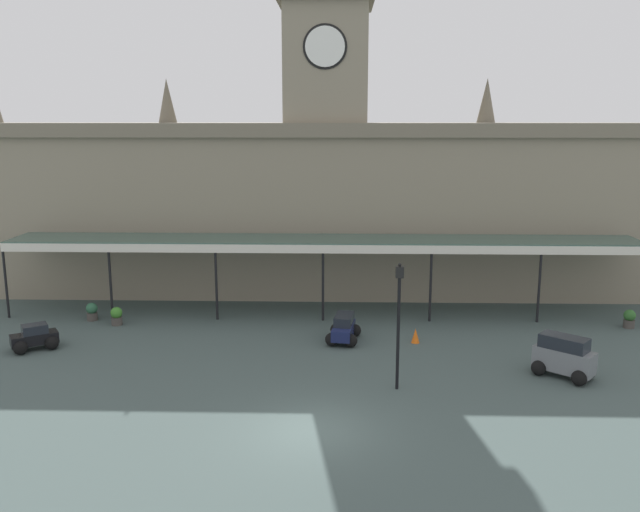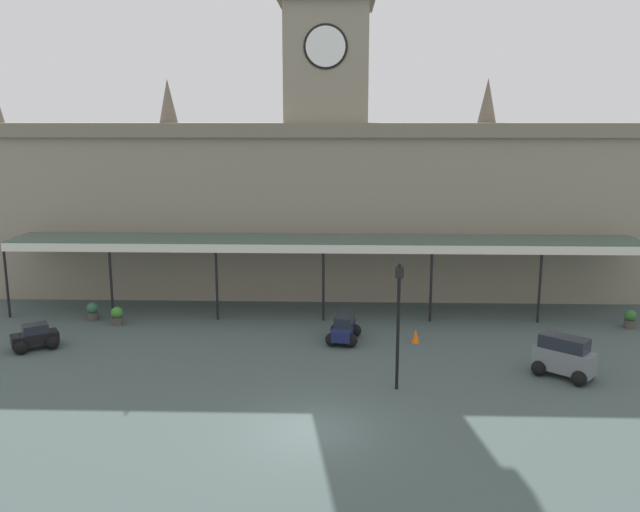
{
  "view_description": "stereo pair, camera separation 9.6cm",
  "coord_description": "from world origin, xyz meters",
  "px_view_note": "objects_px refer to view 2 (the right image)",
  "views": [
    {
      "loc": [
        0.81,
        -21.2,
        10.52
      ],
      "look_at": [
        0.0,
        7.29,
        4.65
      ],
      "focal_mm": 37.25,
      "sensor_mm": 36.0,
      "label": 1
    },
    {
      "loc": [
        0.91,
        -21.2,
        10.52
      ],
      "look_at": [
        0.0,
        7.29,
        4.65
      ],
      "focal_mm": 37.25,
      "sensor_mm": 36.0,
      "label": 2
    }
  ],
  "objects_px": {
    "victorian_lamppost": "(398,312)",
    "traffic_cone": "(416,336)",
    "planter_forecourt_centre": "(117,316)",
    "planter_near_kerb": "(93,311)",
    "planter_by_canopy": "(630,319)",
    "car_black_sedan": "(35,339)",
    "car_navy_estate": "(344,330)",
    "car_grey_van": "(564,359)"
  },
  "relations": [
    {
      "from": "planter_forecourt_centre",
      "to": "planter_by_canopy",
      "type": "bearing_deg",
      "value": 0.61
    },
    {
      "from": "car_navy_estate",
      "to": "traffic_cone",
      "type": "relative_size",
      "value": 3.35
    },
    {
      "from": "traffic_cone",
      "to": "planter_by_canopy",
      "type": "bearing_deg",
      "value": 13.32
    },
    {
      "from": "victorian_lamppost",
      "to": "planter_by_canopy",
      "type": "relative_size",
      "value": 5.34
    },
    {
      "from": "planter_forecourt_centre",
      "to": "planter_by_canopy",
      "type": "relative_size",
      "value": 1.0
    },
    {
      "from": "car_black_sedan",
      "to": "traffic_cone",
      "type": "relative_size",
      "value": 3.2
    },
    {
      "from": "car_navy_estate",
      "to": "planter_forecourt_centre",
      "type": "distance_m",
      "value": 12.04
    },
    {
      "from": "car_black_sedan",
      "to": "planter_near_kerb",
      "type": "distance_m",
      "value": 4.7
    },
    {
      "from": "car_black_sedan",
      "to": "planter_forecourt_centre",
      "type": "height_order",
      "value": "car_black_sedan"
    },
    {
      "from": "victorian_lamppost",
      "to": "planter_by_canopy",
      "type": "height_order",
      "value": "victorian_lamppost"
    },
    {
      "from": "car_navy_estate",
      "to": "planter_by_canopy",
      "type": "bearing_deg",
      "value": 9.66
    },
    {
      "from": "planter_forecourt_centre",
      "to": "victorian_lamppost",
      "type": "bearing_deg",
      "value": -29.9
    },
    {
      "from": "planter_by_canopy",
      "to": "car_black_sedan",
      "type": "bearing_deg",
      "value": -172.0
    },
    {
      "from": "traffic_cone",
      "to": "planter_by_canopy",
      "type": "relative_size",
      "value": 0.73
    },
    {
      "from": "traffic_cone",
      "to": "planter_near_kerb",
      "type": "relative_size",
      "value": 0.73
    },
    {
      "from": "car_black_sedan",
      "to": "traffic_cone",
      "type": "distance_m",
      "value": 17.93
    },
    {
      "from": "planter_forecourt_centre",
      "to": "planter_near_kerb",
      "type": "xyz_separation_m",
      "value": [
        -1.59,
        0.78,
        0.0
      ]
    },
    {
      "from": "car_grey_van",
      "to": "car_black_sedan",
      "type": "height_order",
      "value": "car_grey_van"
    },
    {
      "from": "car_black_sedan",
      "to": "car_navy_estate",
      "type": "distance_m",
      "value": 14.51
    },
    {
      "from": "car_navy_estate",
      "to": "victorian_lamppost",
      "type": "relative_size",
      "value": 0.46
    },
    {
      "from": "car_black_sedan",
      "to": "car_navy_estate",
      "type": "bearing_deg",
      "value": 6.29
    },
    {
      "from": "victorian_lamppost",
      "to": "planter_near_kerb",
      "type": "distance_m",
      "value": 18.02
    },
    {
      "from": "victorian_lamppost",
      "to": "traffic_cone",
      "type": "height_order",
      "value": "victorian_lamppost"
    },
    {
      "from": "car_black_sedan",
      "to": "car_navy_estate",
      "type": "xyz_separation_m",
      "value": [
        14.42,
        1.59,
        0.06
      ]
    },
    {
      "from": "car_navy_estate",
      "to": "planter_forecourt_centre",
      "type": "height_order",
      "value": "car_navy_estate"
    },
    {
      "from": "planter_by_canopy",
      "to": "traffic_cone",
      "type": "bearing_deg",
      "value": -166.68
    },
    {
      "from": "car_navy_estate",
      "to": "planter_by_canopy",
      "type": "xyz_separation_m",
      "value": [
        14.72,
        2.51,
        -0.07
      ]
    },
    {
      "from": "victorian_lamppost",
      "to": "planter_near_kerb",
      "type": "height_order",
      "value": "victorian_lamppost"
    },
    {
      "from": "car_black_sedan",
      "to": "traffic_cone",
      "type": "xyz_separation_m",
      "value": [
        17.87,
        1.43,
        -0.15
      ]
    },
    {
      "from": "victorian_lamppost",
      "to": "car_black_sedan",
      "type": "bearing_deg",
      "value": 165.76
    },
    {
      "from": "traffic_cone",
      "to": "car_black_sedan",
      "type": "bearing_deg",
      "value": -175.44
    },
    {
      "from": "planter_forecourt_centre",
      "to": "planter_near_kerb",
      "type": "relative_size",
      "value": 1.0
    },
    {
      "from": "planter_forecourt_centre",
      "to": "car_black_sedan",
      "type": "bearing_deg",
      "value": -124.25
    },
    {
      "from": "planter_by_canopy",
      "to": "planter_forecourt_centre",
      "type": "bearing_deg",
      "value": -179.39
    },
    {
      "from": "planter_forecourt_centre",
      "to": "traffic_cone",
      "type": "bearing_deg",
      "value": -8.87
    },
    {
      "from": "victorian_lamppost",
      "to": "planter_near_kerb",
      "type": "bearing_deg",
      "value": 150.47
    },
    {
      "from": "car_black_sedan",
      "to": "planter_near_kerb",
      "type": "bearing_deg",
      "value": 77.61
    },
    {
      "from": "planter_forecourt_centre",
      "to": "planter_by_canopy",
      "type": "height_order",
      "value": "same"
    },
    {
      "from": "car_black_sedan",
      "to": "victorian_lamppost",
      "type": "bearing_deg",
      "value": -14.24
    },
    {
      "from": "car_grey_van",
      "to": "car_navy_estate",
      "type": "bearing_deg",
      "value": 154.53
    },
    {
      "from": "car_navy_estate",
      "to": "planter_by_canopy",
      "type": "height_order",
      "value": "car_navy_estate"
    },
    {
      "from": "car_black_sedan",
      "to": "traffic_cone",
      "type": "height_order",
      "value": "car_black_sedan"
    }
  ]
}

